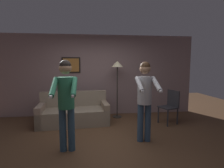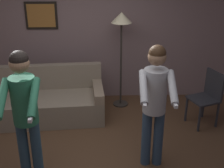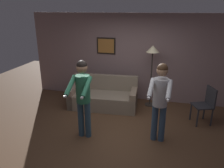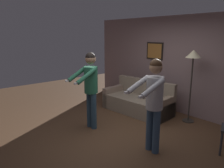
% 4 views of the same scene
% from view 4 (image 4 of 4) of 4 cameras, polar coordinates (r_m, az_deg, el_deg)
% --- Properties ---
extents(ground_plane, '(12.00, 12.00, 0.00)m').
position_cam_4_polar(ground_plane, '(4.87, 1.77, -12.84)').
color(ground_plane, '#533724').
extents(back_wall_assembly, '(6.40, 0.09, 2.60)m').
position_cam_4_polar(back_wall_assembly, '(6.15, 17.23, 4.75)').
color(back_wall_assembly, gray).
rests_on(back_wall_assembly, ground_plane).
extents(couch, '(1.96, 0.99, 0.87)m').
position_cam_4_polar(couch, '(6.11, 6.82, -4.68)').
color(couch, gray).
rests_on(couch, ground_plane).
extents(torchiere_lamp, '(0.36, 0.36, 1.76)m').
position_cam_4_polar(torchiere_lamp, '(5.46, 20.38, 5.54)').
color(torchiere_lamp, '#332D28').
rests_on(torchiere_lamp, ground_plane).
extents(person_standing_left, '(0.44, 0.69, 1.73)m').
position_cam_4_polar(person_standing_left, '(4.85, -5.69, 0.22)').
color(person_standing_left, '#2F4C63').
rests_on(person_standing_left, ground_plane).
extents(person_standing_right, '(0.46, 0.71, 1.71)m').
position_cam_4_polar(person_standing_right, '(3.89, 10.81, -3.43)').
color(person_standing_right, '#344C68').
rests_on(person_standing_right, ground_plane).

